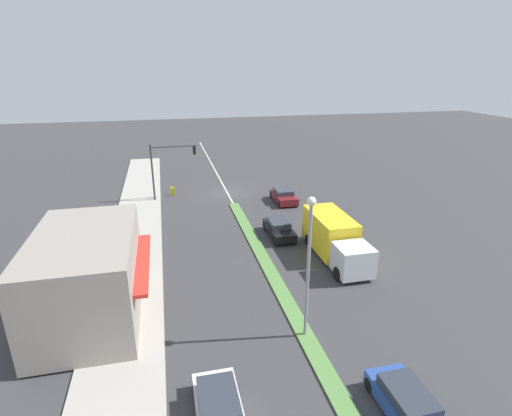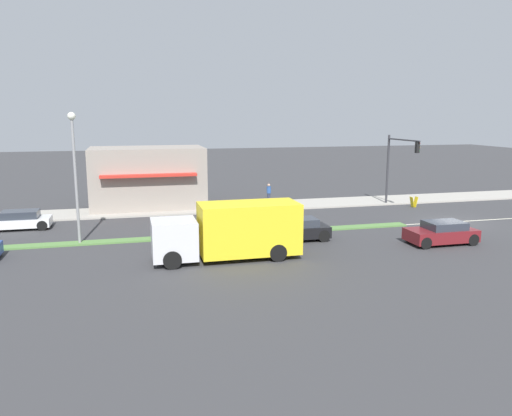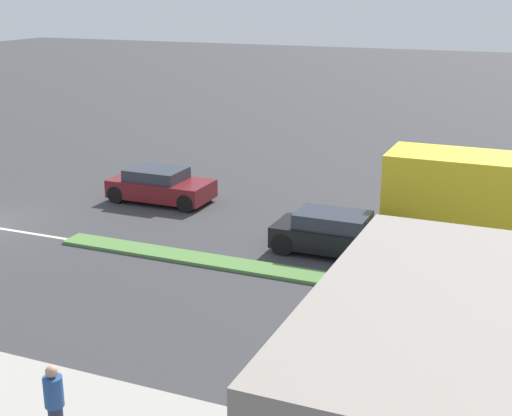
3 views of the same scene
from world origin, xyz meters
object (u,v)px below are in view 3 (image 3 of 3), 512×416
(pedestrian, at_px, (55,406))
(delivery_truck, at_px, (496,201))
(sedan_maroon, at_px, (160,186))
(suv_black, at_px, (337,234))

(pedestrian, relative_size, delivery_truck, 0.22)
(pedestrian, relative_size, sedan_maroon, 0.43)
(sedan_maroon, height_order, suv_black, suv_black)
(delivery_truck, relative_size, sedan_maroon, 1.91)
(delivery_truck, height_order, suv_black, delivery_truck)
(sedan_maroon, distance_m, suv_black, 8.41)
(pedestrian, height_order, sedan_maroon, pedestrian)
(delivery_truck, xyz_separation_m, sedan_maroon, (0.00, -12.31, -0.83))
(sedan_maroon, bearing_deg, delivery_truck, 90.00)
(sedan_maroon, bearing_deg, suv_black, 70.56)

